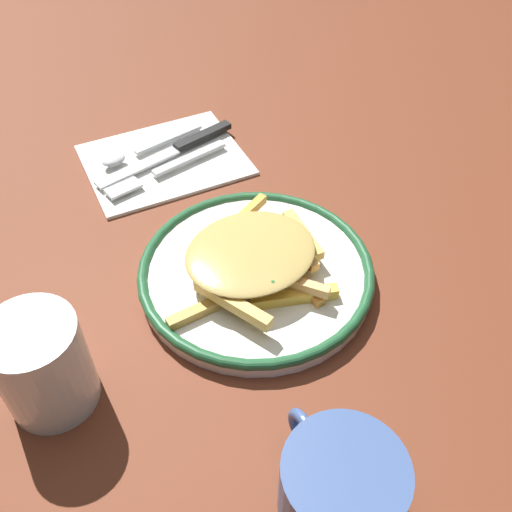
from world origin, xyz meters
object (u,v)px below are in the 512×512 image
fork (168,168)px  napkin (167,158)px  plate (256,272)px  coffee_mug (341,488)px  fries_heap (256,257)px  spoon (136,151)px  water_glass (43,365)px  knife (178,148)px

fork → napkin: bearing=-22.0°
plate → coffee_mug: (-0.24, 0.07, 0.02)m
plate → fries_heap: fries_heap is taller
plate → coffee_mug: bearing=164.7°
fork → spoon: 0.06m
plate → napkin: bearing=-1.1°
napkin → coffee_mug: 0.49m
water_glass → coffee_mug: bearing=-141.9°
fries_heap → fork: fries_heap is taller
knife → coffee_mug: coffee_mug is taller
fries_heap → coffee_mug: (-0.24, 0.06, -0.00)m
fork → spoon: spoon is taller
napkin → coffee_mug: size_ratio=1.73×
plate → water_glass: size_ratio=2.58×
spoon → coffee_mug: coffee_mug is taller
napkin → water_glass: size_ratio=2.09×
fries_heap → water_glass: size_ratio=1.90×
water_glass → knife: bearing=-41.7°
fries_heap → fork: bearing=1.5°
coffee_mug → knife: bearing=-10.3°
fries_heap → coffee_mug: coffee_mug is taller
fries_heap → coffee_mug: bearing=165.0°
fries_heap → plate: bearing=-40.1°
spoon → knife: bearing=-110.1°
water_glass → fork: bearing=-41.6°
fork → fries_heap: bearing=-178.5°
knife → water_glass: 0.38m
plate → fries_heap: (-0.00, 0.00, 0.03)m
coffee_mug → water_glass: bearing=38.1°
spoon → plate: bearing=-173.6°
napkin → knife: size_ratio=0.97×
fork → knife: knife is taller
spoon → water_glass: (-0.30, 0.20, 0.04)m
coffee_mug → napkin: bearing=-8.2°
knife → spoon: size_ratio=1.37×
plate → fork: bearing=2.0°
napkin → knife: (0.00, -0.02, 0.01)m
fork → coffee_mug: size_ratio=1.50×
napkin → coffee_mug: (-0.49, 0.07, 0.03)m
fries_heap → water_glass: bearing=97.5°
plate → spoon: (0.27, 0.03, 0.00)m
fries_heap → water_glass: water_glass is taller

